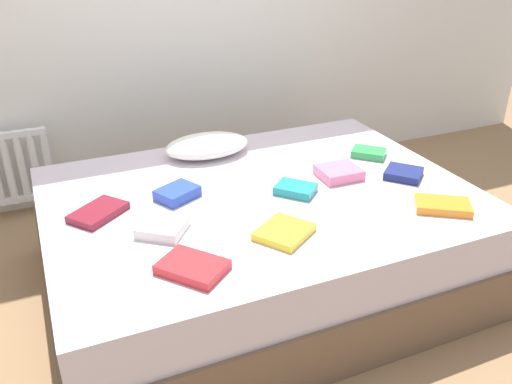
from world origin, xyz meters
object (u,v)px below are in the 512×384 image
at_px(textbook_red, 193,267).
at_px(textbook_navy, 404,174).
at_px(textbook_white, 163,227).
at_px(bed, 260,238).
at_px(textbook_teal, 295,189).
at_px(textbook_yellow, 284,232).
at_px(textbook_green, 369,153).
at_px(radiator, 2,170).
at_px(textbook_pink, 339,173).
at_px(textbook_blue, 177,193).
at_px(textbook_maroon, 98,212).
at_px(pillow, 207,145).
at_px(textbook_orange, 443,206).

xyz_separation_m(textbook_red, textbook_navy, (1.21, 0.36, 0.00)).
xyz_separation_m(textbook_white, textbook_navy, (1.24, 0.04, -0.00)).
height_order(bed, textbook_teal, textbook_teal).
relative_size(textbook_yellow, textbook_navy, 1.26).
xyz_separation_m(textbook_yellow, textbook_navy, (0.79, 0.26, 0.00)).
relative_size(textbook_red, textbook_green, 1.35).
relative_size(textbook_teal, textbook_green, 1.02).
xyz_separation_m(radiator, textbook_teal, (1.29, -1.27, 0.20)).
xyz_separation_m(textbook_pink, textbook_green, (0.29, 0.16, -0.01)).
distance_m(textbook_blue, textbook_green, 1.09).
bearing_deg(textbook_yellow, textbook_maroon, 111.22).
bearing_deg(textbook_pink, textbook_yellow, -140.22).
xyz_separation_m(bed, textbook_teal, (0.15, -0.07, 0.27)).
bearing_deg(textbook_blue, textbook_maroon, 156.96).
xyz_separation_m(radiator, textbook_pink, (1.57, -1.20, 0.20)).
distance_m(textbook_maroon, textbook_green, 1.45).
bearing_deg(textbook_navy, textbook_green, 140.12).
bearing_deg(pillow, textbook_maroon, -145.14).
bearing_deg(textbook_pink, bed, -178.62).
distance_m(textbook_yellow, textbook_red, 0.43).
bearing_deg(textbook_green, textbook_maroon, -131.81).
bearing_deg(textbook_red, pillow, 119.05).
relative_size(radiator, pillow, 1.23).
relative_size(textbook_teal, textbook_maroon, 0.75).
distance_m(bed, textbook_pink, 0.51).
bearing_deg(bed, textbook_white, -161.88).
bearing_deg(textbook_red, textbook_maroon, 164.70).
bearing_deg(textbook_orange, textbook_red, -145.70).
bearing_deg(textbook_blue, textbook_red, -127.45).
relative_size(bed, textbook_maroon, 8.44).
relative_size(bed, textbook_blue, 11.07).
relative_size(textbook_white, textbook_green, 1.03).
relative_size(radiator, textbook_green, 3.24).
bearing_deg(textbook_navy, textbook_maroon, -139.46).
xyz_separation_m(textbook_blue, textbook_orange, (1.05, -0.57, -0.01)).
xyz_separation_m(pillow, textbook_pink, (0.51, -0.53, -0.03)).
distance_m(pillow, textbook_white, 0.82).
distance_m(textbook_maroon, textbook_red, 0.61).
relative_size(pillow, textbook_pink, 2.30).
xyz_separation_m(pillow, textbook_maroon, (-0.65, -0.45, -0.04)).
xyz_separation_m(textbook_maroon, textbook_orange, (1.41, -0.55, 0.00)).
relative_size(textbook_white, textbook_pink, 0.90).
bearing_deg(textbook_teal, textbook_blue, -150.71).
bearing_deg(textbook_red, textbook_blue, 129.98).
xyz_separation_m(textbook_pink, textbook_yellow, (-0.49, -0.39, -0.01)).
height_order(pillow, textbook_red, pillow).
bearing_deg(textbook_white, pillow, 95.68).
height_order(textbook_navy, textbook_green, same).
relative_size(bed, textbook_white, 11.15).
xyz_separation_m(bed, textbook_green, (0.72, 0.16, 0.27)).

